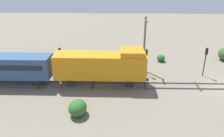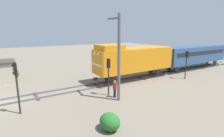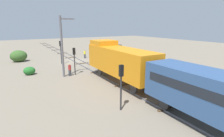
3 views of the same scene
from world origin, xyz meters
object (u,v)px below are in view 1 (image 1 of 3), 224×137
(traffic_signal_near, at_px, (206,57))
(worker_by_signal, at_px, (143,66))
(traffic_signal_far, at_px, (60,56))
(catenary_mast, at_px, (144,43))
(traffic_signal_mid, at_px, (146,57))
(locomotive, at_px, (102,65))

(traffic_signal_near, height_order, worker_by_signal, traffic_signal_near)
(traffic_signal_far, relative_size, catenary_mast, 0.48)
(traffic_signal_mid, distance_m, catenary_mast, 2.19)
(traffic_signal_far, distance_m, catenary_mast, 11.91)
(locomotive, relative_size, traffic_signal_near, 2.87)
(worker_by_signal, bearing_deg, traffic_signal_mid, 12.47)
(traffic_signal_near, xyz_separation_m, catenary_mast, (1.74, 8.10, 1.35))
(worker_by_signal, bearing_deg, catenary_mast, 169.61)
(traffic_signal_near, distance_m, catenary_mast, 8.39)
(traffic_signal_near, height_order, traffic_signal_far, traffic_signal_near)
(worker_by_signal, height_order, catenary_mast, catenary_mast)
(worker_by_signal, bearing_deg, locomotive, -57.11)
(locomotive, distance_m, worker_by_signal, 7.22)
(locomotive, height_order, traffic_signal_mid, locomotive)
(traffic_signal_near, bearing_deg, traffic_signal_far, 88.84)
(traffic_signal_far, bearing_deg, locomotive, -120.74)
(locomotive, distance_m, traffic_signal_near, 14.14)
(locomotive, xyz_separation_m, catenary_mast, (4.94, -5.68, 1.39))
(traffic_signal_near, bearing_deg, catenary_mast, 77.89)
(traffic_signal_far, height_order, worker_by_signal, traffic_signal_far)
(traffic_signal_mid, xyz_separation_m, worker_by_signal, (0.80, 0.24, -1.61))
(traffic_signal_near, bearing_deg, worker_by_signal, 83.03)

